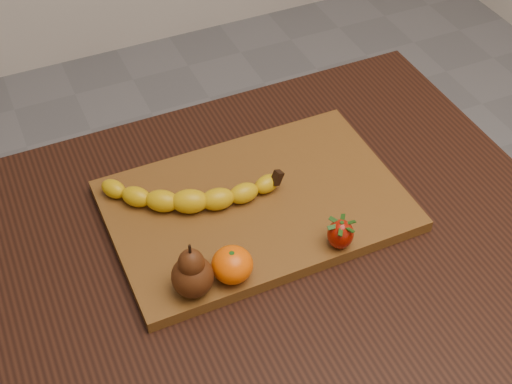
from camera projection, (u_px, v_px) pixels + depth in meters
name	position (u px, v px, depth m)	size (l,w,h in m)	color
table	(239.00, 288.00, 1.13)	(1.00, 0.70, 0.76)	black
cutting_board	(256.00, 206.00, 1.11)	(0.45, 0.30, 0.02)	brown
banana	(190.00, 201.00, 1.07)	(0.24, 0.06, 0.04)	#D6A90A
pear	(192.00, 269.00, 0.95)	(0.06, 0.06, 0.09)	#4A220B
mandarin	(232.00, 265.00, 0.98)	(0.06, 0.06, 0.05)	#FA5902
strawberry	(341.00, 233.00, 1.02)	(0.04, 0.04, 0.05)	#991204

